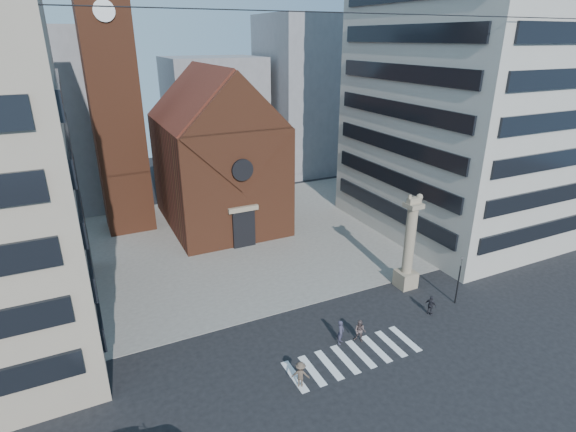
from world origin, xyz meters
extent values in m
plane|color=black|center=(0.00, 0.00, 0.00)|extent=(120.00, 120.00, 0.00)
cube|color=gray|center=(0.00, 19.00, 0.03)|extent=(46.00, 30.00, 0.05)
cube|color=brown|center=(0.00, 25.00, 6.00)|extent=(12.00, 16.00, 12.00)
cube|color=#57261B|center=(0.00, 25.40, 12.00)|extent=(12.00, 15.40, 12.00)
cube|color=brown|center=(0.00, 17.05, 12.00)|extent=(11.76, 0.50, 11.76)
cylinder|color=black|center=(0.00, 16.60, 8.50)|extent=(2.20, 0.30, 2.20)
cube|color=black|center=(0.00, 16.85, 2.00)|extent=(2.40, 0.30, 4.00)
cube|color=gray|center=(0.00, 16.80, 4.30)|extent=(3.20, 0.40, 0.50)
cube|color=brown|center=(-10.00, 28.00, 15.00)|extent=(5.00, 5.00, 30.00)
cylinder|color=white|center=(-10.00, 25.40, 23.00)|extent=(2.00, 0.20, 2.00)
cube|color=#AFA99F|center=(24.00, 12.00, 16.00)|extent=(18.00, 22.00, 32.00)
cube|color=gray|center=(-20.00, 40.00, 11.00)|extent=(16.00, 14.00, 22.00)
cube|color=gray|center=(6.00, 45.00, 9.00)|extent=(14.00, 12.00, 18.00)
cube|color=gray|center=(22.00, 42.00, 12.00)|extent=(16.00, 14.00, 24.00)
cube|color=gray|center=(10.00, 3.00, 0.75)|extent=(1.60, 1.60, 1.50)
cylinder|color=gray|center=(10.00, 3.00, 4.50)|extent=(0.90, 0.90, 6.00)
cube|color=gray|center=(10.00, 3.00, 7.70)|extent=(1.30, 1.30, 0.40)
cube|color=gray|center=(10.00, 3.00, 8.10)|extent=(1.20, 0.50, 0.55)
sphere|color=gray|center=(10.55, 3.00, 8.35)|extent=(0.56, 0.56, 0.56)
cube|color=gray|center=(9.50, 3.00, 8.50)|extent=(0.25, 0.15, 0.35)
cylinder|color=black|center=(12.00, -1.00, 1.75)|extent=(0.12, 0.12, 3.50)
imported|color=black|center=(12.00, -1.00, 3.90)|extent=(0.13, 0.16, 0.80)
imported|color=#333145|center=(0.55, -1.31, 0.93)|extent=(0.81, 0.78, 1.87)
imported|color=#564544|center=(1.92, -1.74, 0.87)|extent=(1.04, 1.08, 1.75)
imported|color=#222128|center=(8.94, -1.35, 0.83)|extent=(0.70, 1.05, 1.65)
imported|color=brown|center=(-4.03, -3.87, 0.89)|extent=(1.32, 1.16, 1.78)
imported|color=black|center=(-5.85, 17.79, 0.47)|extent=(0.63, 1.64, 0.85)
imported|color=black|center=(-4.26, 17.79, 0.52)|extent=(0.51, 1.58, 0.94)
imported|color=black|center=(-2.68, 17.79, 0.47)|extent=(0.63, 1.64, 0.85)
imported|color=black|center=(-1.10, 17.79, 0.52)|extent=(0.51, 1.58, 0.94)
imported|color=black|center=(0.48, 17.79, 0.47)|extent=(0.63, 1.64, 0.85)
imported|color=black|center=(2.06, 17.79, 0.52)|extent=(0.51, 1.58, 0.94)
imported|color=black|center=(3.64, 17.79, 0.47)|extent=(0.63, 1.64, 0.85)
camera|label=1|loc=(-14.58, -23.87, 20.66)|focal=28.00mm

